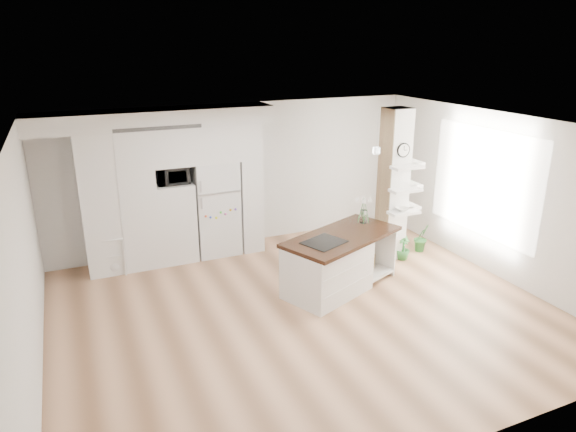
{
  "coord_description": "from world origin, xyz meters",
  "views": [
    {
      "loc": [
        -2.91,
        -6.0,
        3.77
      ],
      "look_at": [
        0.14,
        0.9,
        1.18
      ],
      "focal_mm": 32.0,
      "sensor_mm": 36.0,
      "label": 1
    }
  ],
  "objects_px": {
    "refrigerator": "(215,207)",
    "bookshelf": "(110,258)",
    "floor_plant_a": "(422,237)",
    "kitchen_island": "(332,264)"
  },
  "relations": [
    {
      "from": "refrigerator",
      "to": "bookshelf",
      "type": "bearing_deg",
      "value": -174.45
    },
    {
      "from": "floor_plant_a",
      "to": "refrigerator",
      "type": "bearing_deg",
      "value": 156.87
    },
    {
      "from": "refrigerator",
      "to": "floor_plant_a",
      "type": "relative_size",
      "value": 3.26
    },
    {
      "from": "floor_plant_a",
      "to": "kitchen_island",
      "type": "bearing_deg",
      "value": -161.74
    },
    {
      "from": "bookshelf",
      "to": "refrigerator",
      "type": "bearing_deg",
      "value": 13.28
    },
    {
      "from": "kitchen_island",
      "to": "floor_plant_a",
      "type": "height_order",
      "value": "kitchen_island"
    },
    {
      "from": "kitchen_island",
      "to": "bookshelf",
      "type": "bearing_deg",
      "value": 123.89
    },
    {
      "from": "refrigerator",
      "to": "bookshelf",
      "type": "height_order",
      "value": "refrigerator"
    },
    {
      "from": "bookshelf",
      "to": "floor_plant_a",
      "type": "distance_m",
      "value": 5.61
    },
    {
      "from": "refrigerator",
      "to": "kitchen_island",
      "type": "bearing_deg",
      "value": -62.03
    }
  ]
}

